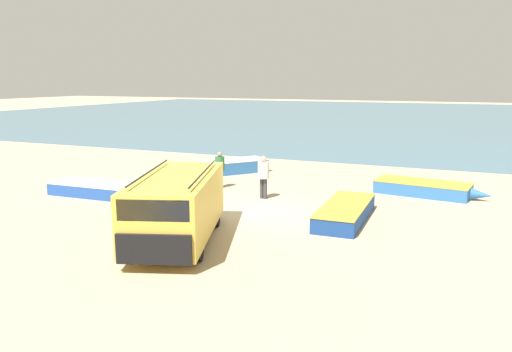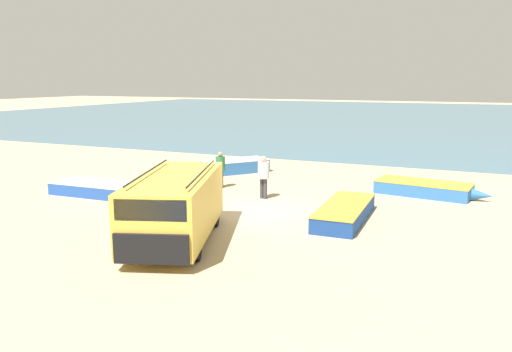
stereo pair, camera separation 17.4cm
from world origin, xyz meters
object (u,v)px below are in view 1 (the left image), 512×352
(fishing_rowboat_2, at_px, (100,189))
(fisherman_0, at_px, (263,173))
(fishing_rowboat_1, at_px, (346,211))
(fishing_rowboat_0, at_px, (232,166))
(parked_van, at_px, (177,205))
(fishing_rowboat_3, at_px, (426,188))
(fisherman_1, at_px, (220,166))

(fishing_rowboat_2, relative_size, fisherman_0, 2.81)
(fishing_rowboat_1, relative_size, fisherman_0, 2.87)
(fishing_rowboat_0, bearing_deg, parked_van, 56.04)
(fishing_rowboat_3, bearing_deg, parked_van, -115.63)
(fishing_rowboat_3, distance_m, fisherman_0, 6.97)
(parked_van, height_order, fishing_rowboat_1, parked_van)
(fishing_rowboat_3, distance_m, fisherman_1, 8.97)
(fisherman_1, bearing_deg, fisherman_0, 89.64)
(fishing_rowboat_2, bearing_deg, fisherman_1, 38.73)
(parked_van, xyz_separation_m, fishing_rowboat_3, (6.36, 9.46, -0.85))
(parked_van, height_order, fishing_rowboat_0, parked_van)
(parked_van, height_order, fisherman_0, parked_van)
(parked_van, relative_size, fishing_rowboat_1, 1.13)
(fishing_rowboat_2, height_order, fisherman_1, fisherman_1)
(parked_van, bearing_deg, fishing_rowboat_3, 126.81)
(parked_van, distance_m, fishing_rowboat_1, 6.12)
(parked_van, distance_m, fishing_rowboat_2, 7.45)
(fishing_rowboat_2, distance_m, fisherman_0, 6.95)
(parked_van, height_order, fishing_rowboat_3, parked_van)
(fishing_rowboat_1, xyz_separation_m, fishing_rowboat_3, (2.25, 5.01, -0.00))
(fishing_rowboat_1, xyz_separation_m, fisherman_0, (-3.83, 1.68, 0.77))
(fishing_rowboat_3, relative_size, fisherman_1, 2.91)
(fishing_rowboat_2, relative_size, fisherman_1, 3.03)
(parked_van, height_order, fisherman_1, parked_van)
(fishing_rowboat_3, xyz_separation_m, fisherman_1, (-8.68, -2.16, 0.70))
(fishing_rowboat_1, bearing_deg, fisherman_1, 64.76)
(parked_van, bearing_deg, fishing_rowboat_2, -141.50)
(fisherman_0, bearing_deg, fishing_rowboat_0, 53.00)
(fisherman_0, bearing_deg, fisherman_1, 80.55)
(fishing_rowboat_1, distance_m, fishing_rowboat_2, 10.38)
(parked_van, xyz_separation_m, fishing_rowboat_2, (-6.26, 3.94, -0.86))
(parked_van, relative_size, fishing_rowboat_3, 1.20)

